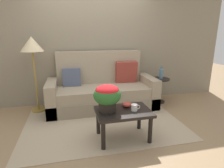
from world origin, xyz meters
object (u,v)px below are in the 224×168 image
at_px(coffee_mug, 134,107).
at_px(snack_bowl, 127,104).
at_px(couch, 102,91).
at_px(floor_lamp, 32,48).
at_px(table_vase, 161,73).
at_px(potted_plant, 107,95).
at_px(side_table, 160,86).
at_px(coffee_table, 123,115).

bearing_deg(coffee_mug, snack_bowl, 112.39).
bearing_deg(couch, floor_lamp, 177.20).
height_order(couch, table_vase, couch).
distance_m(potted_plant, coffee_mug, 0.44).
bearing_deg(side_table, floor_lamp, 178.03).
distance_m(coffee_table, table_vase, 1.87).
height_order(side_table, floor_lamp, floor_lamp).
relative_size(snack_bowl, table_vase, 0.52).
height_order(snack_bowl, table_vase, table_vase).
relative_size(floor_lamp, snack_bowl, 10.42).
bearing_deg(coffee_mug, coffee_table, 165.02).
relative_size(coffee_mug, table_vase, 0.49).
relative_size(potted_plant, coffee_mug, 2.92).
distance_m(couch, table_vase, 1.39).
relative_size(couch, coffee_table, 2.78).
xyz_separation_m(couch, coffee_mug, (0.23, -1.39, 0.16)).
bearing_deg(coffee_table, table_vase, 45.99).
height_order(floor_lamp, snack_bowl, floor_lamp).
relative_size(side_table, snack_bowl, 3.92).
bearing_deg(side_table, coffee_table, -133.86).
bearing_deg(table_vase, coffee_mug, -129.36).
bearing_deg(floor_lamp, potted_plant, -49.29).
height_order(floor_lamp, coffee_mug, floor_lamp).
distance_m(side_table, snack_bowl, 1.68).
bearing_deg(potted_plant, couch, 83.11).
bearing_deg(couch, snack_bowl, -82.28).
distance_m(couch, coffee_table, 1.35).
bearing_deg(coffee_table, couch, 93.19).
relative_size(side_table, potted_plant, 1.41).
relative_size(coffee_table, potted_plant, 2.02).
bearing_deg(coffee_mug, floor_lamp, 137.18).
relative_size(couch, snack_bowl, 15.59).
xyz_separation_m(couch, table_vase, (1.35, -0.02, 0.33)).
bearing_deg(couch, coffee_mug, -80.45).
distance_m(couch, floor_lamp, 1.63).
bearing_deg(floor_lamp, side_table, -1.97).
bearing_deg(table_vase, floor_lamp, 178.20).
xyz_separation_m(side_table, coffee_mug, (-1.11, -1.36, 0.12)).
bearing_deg(coffee_table, floor_lamp, 134.98).
distance_m(side_table, floor_lamp, 2.82).
bearing_deg(snack_bowl, potted_plant, -166.36).
height_order(side_table, potted_plant, potted_plant).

